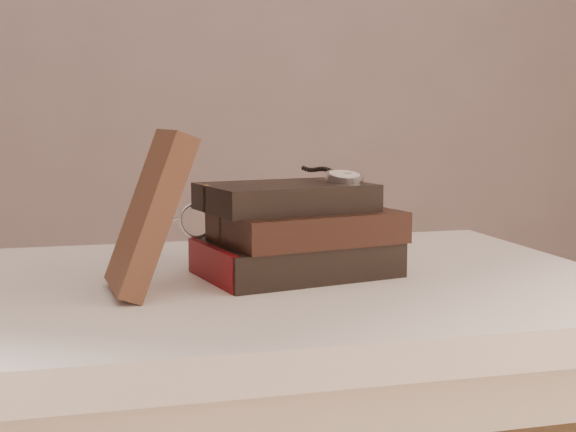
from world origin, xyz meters
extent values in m
cube|color=white|center=(0.00, 0.35, 0.73)|extent=(1.00, 0.60, 0.04)
cube|color=white|center=(0.00, 0.35, 0.67)|extent=(0.88, 0.49, 0.08)
cube|color=black|center=(0.10, 0.36, 0.77)|extent=(0.26, 0.20, 0.04)
cube|color=beige|center=(0.11, 0.36, 0.77)|extent=(0.25, 0.19, 0.03)
cube|color=gold|center=(-0.01, 0.36, 0.77)|extent=(0.01, 0.01, 0.04)
cube|color=maroon|center=(-0.01, 0.33, 0.77)|extent=(0.04, 0.14, 0.04)
cube|color=black|center=(0.12, 0.35, 0.81)|extent=(0.24, 0.19, 0.04)
cube|color=beige|center=(0.12, 0.35, 0.81)|extent=(0.23, 0.18, 0.03)
cube|color=gold|center=(0.01, 0.35, 0.81)|extent=(0.01, 0.01, 0.04)
cube|color=black|center=(0.09, 0.36, 0.85)|extent=(0.23, 0.18, 0.03)
cube|color=beige|center=(0.09, 0.36, 0.85)|extent=(0.22, 0.17, 0.03)
cube|color=gold|center=(-0.01, 0.36, 0.85)|extent=(0.01, 0.01, 0.03)
cube|color=#3D2317|center=(-0.08, 0.30, 0.84)|extent=(0.10, 0.12, 0.18)
cylinder|color=silver|center=(0.17, 0.36, 0.87)|extent=(0.06, 0.06, 0.02)
cylinder|color=white|center=(0.17, 0.36, 0.88)|extent=(0.05, 0.05, 0.01)
torus|color=silver|center=(0.17, 0.36, 0.88)|extent=(0.05, 0.05, 0.01)
cylinder|color=silver|center=(0.16, 0.38, 0.87)|extent=(0.01, 0.01, 0.01)
cube|color=black|center=(0.17, 0.36, 0.88)|extent=(0.00, 0.01, 0.00)
cube|color=black|center=(0.17, 0.36, 0.88)|extent=(0.01, 0.00, 0.00)
sphere|color=black|center=(0.16, 0.39, 0.88)|extent=(0.01, 0.01, 0.01)
sphere|color=black|center=(0.16, 0.40, 0.88)|extent=(0.01, 0.01, 0.01)
sphere|color=black|center=(0.16, 0.41, 0.88)|extent=(0.01, 0.01, 0.01)
sphere|color=black|center=(0.16, 0.42, 0.88)|extent=(0.01, 0.01, 0.01)
sphere|color=black|center=(0.16, 0.42, 0.88)|extent=(0.01, 0.01, 0.01)
sphere|color=black|center=(0.15, 0.43, 0.88)|extent=(0.01, 0.01, 0.01)
sphere|color=black|center=(0.15, 0.44, 0.88)|extent=(0.01, 0.01, 0.01)
sphere|color=black|center=(0.15, 0.45, 0.88)|extent=(0.01, 0.01, 0.01)
sphere|color=black|center=(0.15, 0.46, 0.88)|extent=(0.01, 0.01, 0.01)
sphere|color=black|center=(0.15, 0.47, 0.88)|extent=(0.01, 0.01, 0.01)
sphere|color=black|center=(0.15, 0.48, 0.88)|extent=(0.01, 0.01, 0.01)
torus|color=silver|center=(-0.02, 0.40, 0.82)|extent=(0.05, 0.02, 0.05)
torus|color=silver|center=(0.03, 0.41, 0.82)|extent=(0.05, 0.02, 0.05)
cylinder|color=silver|center=(0.01, 0.41, 0.82)|extent=(0.01, 0.01, 0.00)
cylinder|color=silver|center=(-0.05, 0.45, 0.81)|extent=(0.03, 0.10, 0.03)
cylinder|color=silver|center=(0.04, 0.47, 0.81)|extent=(0.03, 0.10, 0.03)
camera|label=1|loc=(-0.14, -0.56, 0.95)|focal=47.50mm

